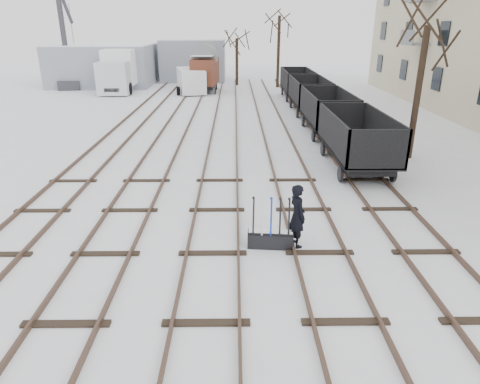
# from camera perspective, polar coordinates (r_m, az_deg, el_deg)

# --- Properties ---
(ground) EXTENTS (120.00, 120.00, 0.00)m
(ground) POSITION_cam_1_polar(r_m,az_deg,el_deg) (12.12, -3.65, -8.26)
(ground) COLOR white
(ground) RESTS_ON ground
(tracks) EXTENTS (13.90, 52.00, 0.16)m
(tracks) POSITION_cam_1_polar(r_m,az_deg,el_deg) (24.91, -2.15, 7.69)
(tracks) COLOR black
(tracks) RESTS_ON ground
(shed_left) EXTENTS (10.00, 8.00, 4.10)m
(shed_left) POSITION_cam_1_polar(r_m,az_deg,el_deg) (48.63, -17.66, 15.86)
(shed_left) COLOR gray
(shed_left) RESTS_ON ground
(shed_right) EXTENTS (7.00, 6.00, 4.50)m
(shed_right) POSITION_cam_1_polar(r_m,az_deg,el_deg) (50.86, -6.19, 17.13)
(shed_right) COLOR gray
(shed_right) RESTS_ON ground
(ground_frame) EXTENTS (1.34, 0.55, 1.49)m
(ground_frame) POSITION_cam_1_polar(r_m,az_deg,el_deg) (12.37, 4.09, -6.13)
(ground_frame) COLOR black
(ground_frame) RESTS_ON ground
(worker) EXTENTS (0.65, 0.79, 1.88)m
(worker) POSITION_cam_1_polar(r_m,az_deg,el_deg) (12.26, 7.64, -3.14)
(worker) COLOR black
(worker) RESTS_ON ground
(freight_wagon_a) EXTENTS (2.35, 5.87, 2.40)m
(freight_wagon_a) POSITION_cam_1_polar(r_m,az_deg,el_deg) (19.71, 15.21, 5.76)
(freight_wagon_a) COLOR black
(freight_wagon_a) RESTS_ON ground
(freight_wagon_b) EXTENTS (2.35, 5.87, 2.40)m
(freight_wagon_b) POSITION_cam_1_polar(r_m,az_deg,el_deg) (25.76, 11.51, 9.66)
(freight_wagon_b) COLOR black
(freight_wagon_b) RESTS_ON ground
(freight_wagon_c) EXTENTS (2.35, 5.87, 2.40)m
(freight_wagon_c) POSITION_cam_1_polar(r_m,az_deg,el_deg) (31.94, 9.20, 12.05)
(freight_wagon_c) COLOR black
(freight_wagon_c) RESTS_ON ground
(freight_wagon_d) EXTENTS (2.35, 5.87, 2.40)m
(freight_wagon_d) POSITION_cam_1_polar(r_m,az_deg,el_deg) (38.20, 7.61, 13.64)
(freight_wagon_d) COLOR black
(freight_wagon_d) RESTS_ON ground
(box_van_wagon) EXTENTS (2.71, 4.61, 3.38)m
(box_van_wagon) POSITION_cam_1_polar(r_m,az_deg,el_deg) (41.66, -4.66, 15.86)
(box_van_wagon) COLOR black
(box_van_wagon) RESTS_ON ground
(lorry) EXTENTS (2.80, 8.49, 3.84)m
(lorry) POSITION_cam_1_polar(r_m,az_deg,el_deg) (43.89, -15.50, 15.48)
(lorry) COLOR black
(lorry) RESTS_ON ground
(panel_van) EXTENTS (3.18, 5.30, 2.18)m
(panel_van) POSITION_cam_1_polar(r_m,az_deg,el_deg) (41.25, -6.55, 14.57)
(panel_van) COLOR white
(panel_van) RESTS_ON ground
(crane) EXTENTS (2.31, 6.04, 10.18)m
(crane) POSITION_cam_1_polar(r_m,az_deg,el_deg) (46.42, -21.94, 15.90)
(crane) COLOR #313137
(crane) RESTS_ON ground
(tree_near) EXTENTS (0.30, 0.30, 5.98)m
(tree_near) POSITION_cam_1_polar(r_m,az_deg,el_deg) (21.64, 22.58, 11.87)
(tree_near) COLOR black
(tree_near) RESTS_ON ground
(tree_far_left) EXTENTS (0.30, 0.30, 4.67)m
(tree_far_left) POSITION_cam_1_polar(r_m,az_deg,el_deg) (46.28, -0.42, 16.93)
(tree_far_left) COLOR black
(tree_far_left) RESTS_ON ground
(tree_far_right) EXTENTS (0.30, 0.30, 6.79)m
(tree_far_right) POSITION_cam_1_polar(r_m,az_deg,el_deg) (44.83, 5.14, 18.06)
(tree_far_right) COLOR black
(tree_far_right) RESTS_ON ground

